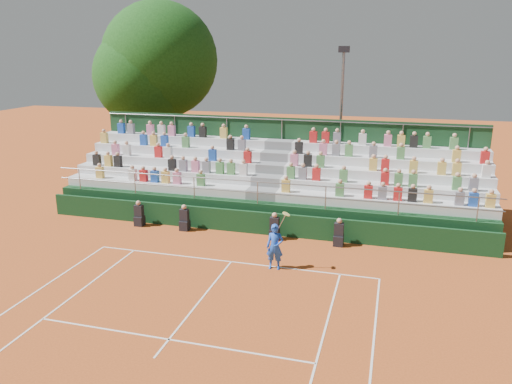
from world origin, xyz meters
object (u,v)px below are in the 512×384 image
(tree_west, at_px, (144,77))
(tree_east, at_px, (160,60))
(tennis_player, at_px, (275,247))
(floodlight_mast, at_px, (341,107))

(tree_west, xyz_separation_m, tree_east, (0.84, 0.75, 1.04))
(tennis_player, relative_size, floodlight_mast, 0.28)
(tree_west, bearing_deg, tennis_player, -48.13)
(tree_east, bearing_deg, tennis_player, -51.71)
(tree_east, xyz_separation_m, floodlight_mast, (12.02, -1.92, -2.47))
(tennis_player, distance_m, tree_west, 18.68)
(floodlight_mast, bearing_deg, tree_east, 170.91)
(tennis_player, distance_m, tree_east, 19.03)
(tree_east, distance_m, floodlight_mast, 12.42)
(tennis_player, height_order, floodlight_mast, floodlight_mast)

